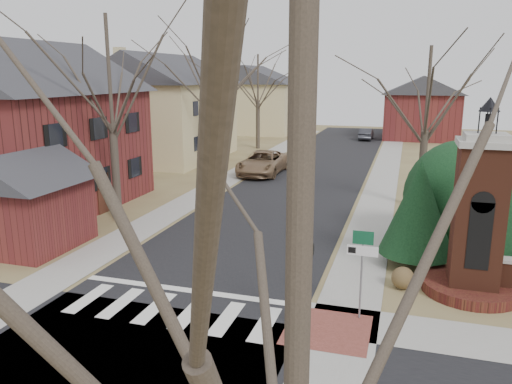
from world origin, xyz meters
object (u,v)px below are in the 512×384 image
(sign_post, at_px, (362,257))
(distant_car, at_px, (366,134))
(brick_gate_monument, at_px, (477,231))
(pickup_truck, at_px, (263,163))
(traffic_signal_pole, at_px, (310,248))

(sign_post, bearing_deg, distant_car, 94.54)
(sign_post, bearing_deg, brick_gate_monument, 41.42)
(pickup_truck, bearing_deg, brick_gate_monument, -54.90)
(sign_post, bearing_deg, pickup_truck, 113.60)
(sign_post, xyz_separation_m, pickup_truck, (-8.99, 20.59, -1.11))
(distant_car, bearing_deg, brick_gate_monument, 100.10)
(brick_gate_monument, bearing_deg, sign_post, -138.58)
(sign_post, height_order, pickup_truck, sign_post)
(distant_car, bearing_deg, traffic_signal_pole, 93.14)
(brick_gate_monument, xyz_separation_m, distant_car, (-6.82, 39.90, -1.52))
(distant_car, bearing_deg, sign_post, 94.95)
(brick_gate_monument, distance_m, pickup_truck, 21.56)
(traffic_signal_pole, relative_size, distant_car, 1.14)
(sign_post, xyz_separation_m, distant_car, (-3.41, 42.90, -1.30))
(brick_gate_monument, bearing_deg, pickup_truck, 125.19)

